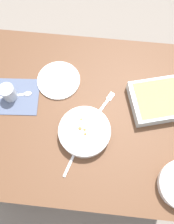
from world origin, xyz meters
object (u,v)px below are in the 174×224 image
Objects in this scene: stew_bowl at (84,132)px; spoon_by_broccoli at (174,192)px; baking_dish at (162,100)px; drink_cup at (9,93)px; spoon_by_stew at (74,154)px; spoon_spare at (19,95)px; fork_on_table at (105,104)px; side_plate at (59,80)px.

spoon_by_broccoli is at bearing 152.10° from stew_bowl.
drink_cup is at bearing 3.48° from baking_dish.
spoon_by_stew and spoon_spare have the same top height.
spoon_spare is at bearing -40.39° from spoon_by_stew.
stew_bowl is at bearing 158.16° from drink_cup.
stew_bowl is 1.40× the size of spoon_by_stew.
baking_dish is at bearing -82.37° from spoon_by_broccoli.
spoon_by_broccoli is 0.51m from fork_on_table.
spoon_by_broccoli is (-0.81, 0.38, -0.03)m from drink_cup.
spoon_by_stew is (0.03, 0.10, -0.03)m from stew_bowl.
baking_dish is 0.71m from spoon_spare.
baking_dish reaches higher than spoon_by_stew.
side_plate is 1.26× the size of spoon_spare.
spoon_spare is 0.43m from fork_on_table.
drink_cup is 0.52× the size of fork_on_table.
fork_on_table is (-0.43, 0.01, -0.00)m from spoon_spare.
drink_cup is at bearing -35.76° from spoon_by_stew.
side_plate is at bearing -40.26° from spoon_by_broccoli.
baking_dish is 2.47× the size of spoon_by_broccoli.
fork_on_table is at bearing -179.36° from drink_cup.
stew_bowl is 0.38m from spoon_spare.
baking_dish is at bearing -142.68° from spoon_by_stew.
spoon_spare is at bearing -26.90° from spoon_by_broccoli.
spoon_by_stew is at bearing -15.08° from spoon_by_broccoli.
drink_cup reaches higher than spoon_by_stew.
spoon_by_broccoli is (-0.45, 0.12, 0.00)m from spoon_by_stew.
spoon_by_stew is 1.06× the size of fork_on_table.
spoon_by_stew is (0.39, 0.30, -0.03)m from baking_dish.
spoon_by_broccoli and spoon_spare have the same top height.
spoon_spare is (0.18, 0.10, -0.00)m from side_plate.
fork_on_table is at bearing 8.34° from baking_dish.
drink_cup reaches higher than spoon_by_broccoli.
side_plate is (0.52, -0.07, -0.03)m from baking_dish.
stew_bowl is at bearing 28.88° from baking_dish.
side_plate is 0.21m from spoon_spare.
spoon_by_broccoli is at bearing 139.74° from side_plate.
drink_cup is 0.26m from side_plate.
drink_cup is 0.60× the size of spoon_by_broccoli.
fork_on_table is (-0.09, -0.16, -0.03)m from stew_bowl.
side_plate reaches higher than fork_on_table.
side_plate is (0.16, -0.27, -0.03)m from stew_bowl.
spoon_spare is at bearing -25.66° from stew_bowl.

